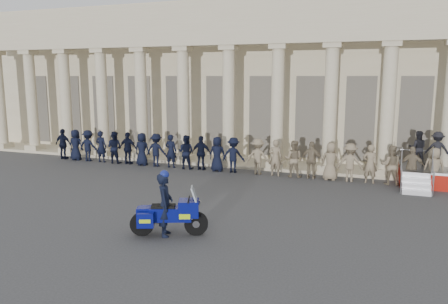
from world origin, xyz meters
TOP-DOWN VIEW (x-y plane):
  - ground at (0.00, 0.00)m, footprint 90.00×90.00m
  - building at (-0.00, 14.74)m, footprint 40.00×12.50m
  - officer_rank at (-1.27, 6.62)m, footprint 20.35×0.66m
  - reviewing_stand at (8.84, 7.43)m, footprint 3.79×3.75m
  - motorcycle at (0.45, -2.30)m, footprint 2.24×1.35m
  - rider at (0.33, -2.35)m, footprint 0.68×0.82m

SIDE VIEW (x-z plane):
  - ground at x=0.00m, z-range 0.00..0.00m
  - motorcycle at x=0.45m, z-range -0.10..1.41m
  - officer_rank at x=-1.27m, z-range 0.00..1.76m
  - rider at x=0.33m, z-range -0.01..2.00m
  - reviewing_stand at x=8.84m, z-range 0.03..2.36m
  - building at x=0.00m, z-range 0.02..9.02m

